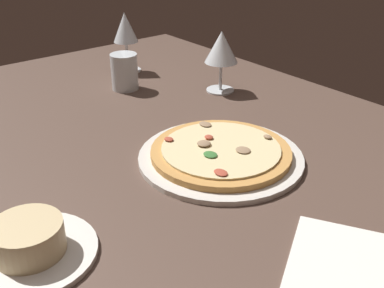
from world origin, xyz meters
TOP-DOWN VIEW (x-y plane):
  - dining_table at (0.00, 0.00)cm, footprint 150.00×110.00cm
  - pizza_main at (-7.54, -7.66)cm, footprint 30.75×30.75cm
  - ramekin_on_saucer at (-11.16, 30.26)cm, footprint 18.07×18.07cm
  - wine_glass_far at (19.16, -31.61)cm, footprint 8.22×8.22cm
  - wine_glass_near at (47.49, -21.67)cm, footprint 7.43×7.43cm
  - water_glass at (35.67, -13.59)cm, footprint 6.82×6.82cm
  - paper_menu at (-39.18, -0.96)cm, footprint 21.15×22.45cm

SIDE VIEW (x-z plane):
  - dining_table at x=0.00cm, z-range 0.00..4.00cm
  - paper_menu at x=-39.18cm, z-range 4.00..4.30cm
  - pizza_main at x=-7.54cm, z-range 3.53..6.81cm
  - ramekin_on_saucer at x=-11.16cm, z-range 3.39..8.65cm
  - water_glass at x=35.67cm, z-range 3.41..12.58cm
  - wine_glass_far at x=19.16cm, z-range 7.32..22.68cm
  - wine_glass_near at x=47.49cm, z-range 7.46..23.96cm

